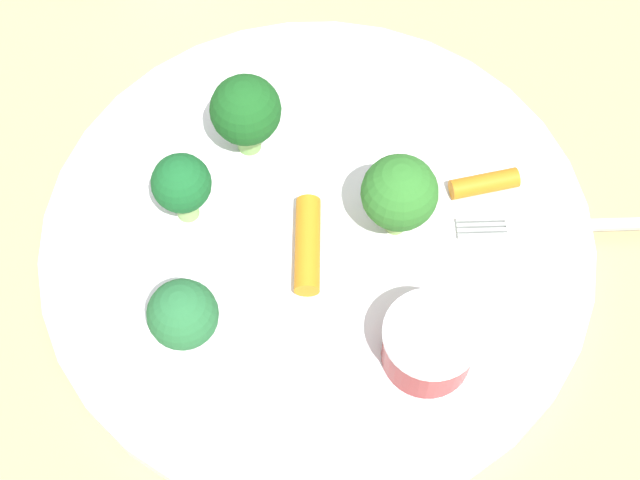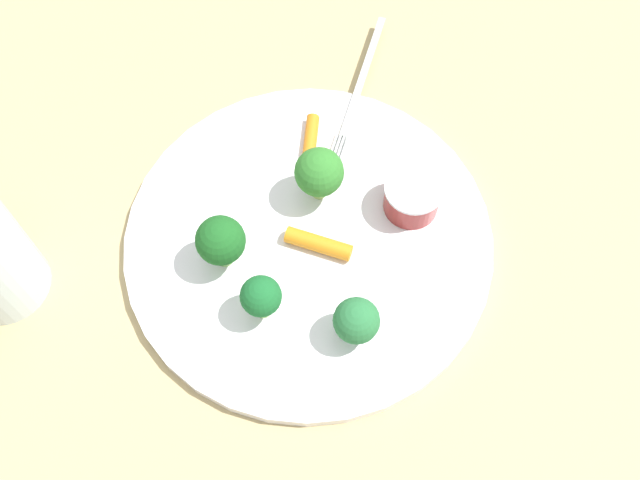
{
  "view_description": "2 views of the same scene",
  "coord_description": "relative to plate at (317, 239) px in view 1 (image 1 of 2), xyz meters",
  "views": [
    {
      "loc": [
        0.23,
        0.12,
        0.48
      ],
      "look_at": [
        0.01,
        0.01,
        0.02
      ],
      "focal_mm": 53.06,
      "sensor_mm": 36.0,
      "label": 1
    },
    {
      "loc": [
        0.21,
        -0.2,
        0.6
      ],
      "look_at": [
        0.01,
        -0.0,
        0.03
      ],
      "focal_mm": 43.14,
      "sensor_mm": 36.0,
      "label": 2
    }
  ],
  "objects": [
    {
      "name": "ground_plane",
      "position": [
        0.0,
        0.0,
        -0.01
      ],
      "size": [
        2.4,
        2.4,
        0.0
      ],
      "primitive_type": "plane",
      "color": "tan"
    },
    {
      "name": "plate",
      "position": [
        0.0,
        0.0,
        0.0
      ],
      "size": [
        0.31,
        0.31,
        0.01
      ],
      "primitive_type": "cylinder",
      "color": "white",
      "rests_on": "ground_plane"
    },
    {
      "name": "sauce_cup",
      "position": [
        0.04,
        0.08,
        0.02
      ],
      "size": [
        0.05,
        0.05,
        0.03
      ],
      "color": "maroon",
      "rests_on": "plate"
    },
    {
      "name": "broccoli_floret_0",
      "position": [
        0.02,
        -0.07,
        0.04
      ],
      "size": [
        0.03,
        0.03,
        0.05
      ],
      "color": "#96C66B",
      "rests_on": "plate"
    },
    {
      "name": "broccoli_floret_1",
      "position": [
        0.09,
        -0.03,
        0.03
      ],
      "size": [
        0.04,
        0.04,
        0.05
      ],
      "color": "#9AAE70",
      "rests_on": "plate"
    },
    {
      "name": "broccoli_floret_2",
      "position": [
        -0.02,
        0.04,
        0.04
      ],
      "size": [
        0.04,
        0.04,
        0.06
      ],
      "color": "#88B25C",
      "rests_on": "plate"
    },
    {
      "name": "broccoli_floret_3",
      "position": [
        -0.04,
        -0.06,
        0.04
      ],
      "size": [
        0.04,
        0.04,
        0.06
      ],
      "color": "#87B75F",
      "rests_on": "plate"
    },
    {
      "name": "carrot_stick_0",
      "position": [
        -0.07,
        0.07,
        0.01
      ],
      "size": [
        0.03,
        0.04,
        0.01
      ],
      "primitive_type": "cylinder",
      "rotation": [
        1.57,
        0.0,
        0.69
      ],
      "color": "orange",
      "rests_on": "plate"
    },
    {
      "name": "carrot_stick_1",
      "position": [
        0.01,
        -0.0,
        0.01
      ],
      "size": [
        0.06,
        0.04,
        0.01
      ],
      "primitive_type": "cylinder",
      "rotation": [
        1.57,
        0.0,
        2.03
      ],
      "color": "orange",
      "rests_on": "plate"
    },
    {
      "name": "fork",
      "position": [
        -0.08,
        0.14,
        0.01
      ],
      "size": [
        0.09,
        0.16,
        0.0
      ],
      "color": "silver",
      "rests_on": "plate"
    }
  ]
}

